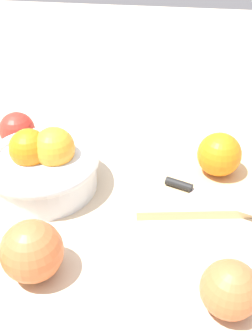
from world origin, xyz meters
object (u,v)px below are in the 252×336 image
at_px(bowl, 42,165).
at_px(apple_front_right, 230,289).
at_px(orange_on_board, 219,154).
at_px(knife, 198,192).
at_px(cutting_board, 199,184).
at_px(apple_back_left, 17,130).
at_px(apple_front_left, 32,251).

distance_m(bowl, apple_front_right, 0.36).
height_order(orange_on_board, knife, orange_on_board).
relative_size(cutting_board, apple_front_right, 3.04).
height_order(bowl, apple_back_left, bowl).
bearing_deg(apple_front_right, bowl, 145.21).
bearing_deg(apple_front_right, apple_back_left, 139.94).
relative_size(cutting_board, apple_front_left, 2.65).
bearing_deg(apple_front_right, cutting_board, 97.89).
bearing_deg(knife, orange_on_board, 63.15).
relative_size(bowl, knife, 1.27).
relative_size(knife, apple_front_right, 2.08).
bearing_deg(apple_front_left, apple_back_left, 113.52).
bearing_deg(orange_on_board, bowl, -169.03).
bearing_deg(bowl, orange_on_board, 10.97).
bearing_deg(knife, bowl, 178.47).
bearing_deg(cutting_board, knife, -95.93).
bearing_deg(apple_back_left, apple_front_left, -66.48).
relative_size(orange_on_board, knife, 0.49).
height_order(apple_front_right, apple_back_left, apple_front_right).
height_order(bowl, knife, bowl).
distance_m(apple_front_right, apple_back_left, 0.50).
xyz_separation_m(cutting_board, apple_front_left, (-0.22, -0.21, 0.03)).
xyz_separation_m(bowl, apple_back_left, (-0.09, 0.12, -0.01)).
bearing_deg(orange_on_board, apple_front_left, -135.86).
distance_m(bowl, apple_front_left, 0.19).
bearing_deg(cutting_board, apple_front_right, -82.11).
distance_m(apple_front_left, apple_back_left, 0.33).
bearing_deg(orange_on_board, apple_back_left, 170.89).
height_order(bowl, orange_on_board, bowl).
bearing_deg(cutting_board, bowl, -173.70).
relative_size(orange_on_board, apple_back_left, 1.08).
xyz_separation_m(knife, apple_back_left, (-0.35, 0.12, 0.01)).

